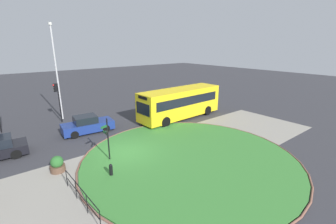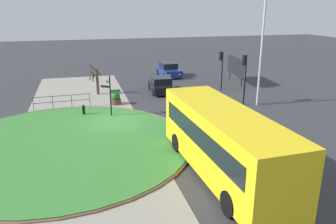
{
  "view_description": "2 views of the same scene",
  "coord_description": "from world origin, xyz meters",
  "px_view_note": "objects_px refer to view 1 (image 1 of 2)",
  "views": [
    {
      "loc": [
        -6.88,
        -13.3,
        7.37
      ],
      "look_at": [
        5.53,
        2.27,
        1.52
      ],
      "focal_mm": 24.55,
      "sensor_mm": 36.0,
      "label": 1
    },
    {
      "loc": [
        21.03,
        -2.12,
        7.38
      ],
      "look_at": [
        3.29,
        2.67,
        1.54
      ],
      "focal_mm": 35.6,
      "sensor_mm": 36.0,
      "label": 2
    }
  ],
  "objects_px": {
    "bollard_foreground": "(111,170)",
    "bus_yellow": "(180,103)",
    "lamppost_tall": "(56,70)",
    "planter_near_signpost": "(57,165)",
    "signpost_directional": "(107,137)",
    "car_trailing": "(87,125)",
    "traffic_light_near": "(57,94)"
  },
  "relations": [
    {
      "from": "bus_yellow",
      "to": "lamppost_tall",
      "type": "xyz_separation_m",
      "value": [
        -9.72,
        7.3,
        3.32
      ]
    },
    {
      "from": "signpost_directional",
      "to": "traffic_light_near",
      "type": "distance_m",
      "value": 10.32
    },
    {
      "from": "car_trailing",
      "to": "planter_near_signpost",
      "type": "distance_m",
      "value": 6.49
    },
    {
      "from": "bollard_foreground",
      "to": "lamppost_tall",
      "type": "xyz_separation_m",
      "value": [
        0.8,
        13.17,
        4.56
      ]
    },
    {
      "from": "car_trailing",
      "to": "planter_near_signpost",
      "type": "bearing_deg",
      "value": -120.41
    },
    {
      "from": "signpost_directional",
      "to": "car_trailing",
      "type": "bearing_deg",
      "value": 82.75
    },
    {
      "from": "bus_yellow",
      "to": "lamppost_tall",
      "type": "relative_size",
      "value": 1.01
    },
    {
      "from": "bus_yellow",
      "to": "traffic_light_near",
      "type": "distance_m",
      "value": 12.02
    },
    {
      "from": "bollard_foreground",
      "to": "lamppost_tall",
      "type": "bearing_deg",
      "value": 86.5
    },
    {
      "from": "signpost_directional",
      "to": "car_trailing",
      "type": "relative_size",
      "value": 0.67
    },
    {
      "from": "signpost_directional",
      "to": "bus_yellow",
      "type": "height_order",
      "value": "bus_yellow"
    },
    {
      "from": "bus_yellow",
      "to": "lamppost_tall",
      "type": "height_order",
      "value": "lamppost_tall"
    },
    {
      "from": "lamppost_tall",
      "to": "planter_near_signpost",
      "type": "bearing_deg",
      "value": -106.15
    },
    {
      "from": "bus_yellow",
      "to": "signpost_directional",
      "type": "bearing_deg",
      "value": 19.98
    },
    {
      "from": "signpost_directional",
      "to": "bollard_foreground",
      "type": "distance_m",
      "value": 2.39
    },
    {
      "from": "car_trailing",
      "to": "lamppost_tall",
      "type": "bearing_deg",
      "value": 102.24
    },
    {
      "from": "lamppost_tall",
      "to": "car_trailing",
      "type": "bearing_deg",
      "value": -82.82
    },
    {
      "from": "bollard_foreground",
      "to": "lamppost_tall",
      "type": "distance_m",
      "value": 13.96
    },
    {
      "from": "traffic_light_near",
      "to": "planter_near_signpost",
      "type": "bearing_deg",
      "value": 62.74
    },
    {
      "from": "lamppost_tall",
      "to": "bus_yellow",
      "type": "bearing_deg",
      "value": -36.89
    },
    {
      "from": "signpost_directional",
      "to": "car_trailing",
      "type": "distance_m",
      "value": 6.02
    },
    {
      "from": "bus_yellow",
      "to": "planter_near_signpost",
      "type": "xyz_separation_m",
      "value": [
        -12.81,
        -3.37,
        -1.2
      ]
    },
    {
      "from": "signpost_directional",
      "to": "bus_yellow",
      "type": "relative_size",
      "value": 0.31
    },
    {
      "from": "bollard_foreground",
      "to": "car_trailing",
      "type": "relative_size",
      "value": 0.18
    },
    {
      "from": "bollard_foreground",
      "to": "bus_yellow",
      "type": "xyz_separation_m",
      "value": [
        10.53,
        5.87,
        1.24
      ]
    },
    {
      "from": "bus_yellow",
      "to": "planter_near_signpost",
      "type": "bearing_deg",
      "value": 12.61
    },
    {
      "from": "signpost_directional",
      "to": "planter_near_signpost",
      "type": "relative_size",
      "value": 2.9
    },
    {
      "from": "traffic_light_near",
      "to": "lamppost_tall",
      "type": "relative_size",
      "value": 0.41
    },
    {
      "from": "signpost_directional",
      "to": "traffic_light_near",
      "type": "xyz_separation_m",
      "value": [
        -0.39,
        10.24,
        1.16
      ]
    },
    {
      "from": "car_trailing",
      "to": "lamppost_tall",
      "type": "xyz_separation_m",
      "value": [
        -0.68,
        5.38,
        4.29
      ]
    },
    {
      "from": "car_trailing",
      "to": "planter_near_signpost",
      "type": "xyz_separation_m",
      "value": [
        -3.77,
        -5.29,
        -0.23
      ]
    },
    {
      "from": "bus_yellow",
      "to": "planter_near_signpost",
      "type": "relative_size",
      "value": 9.31
    }
  ]
}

